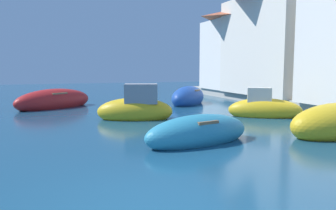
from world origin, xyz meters
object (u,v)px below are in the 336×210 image
moored_boat_6 (188,98)px  moored_boat_8 (136,108)px  moored_boat_3 (198,133)px  moored_boat_9 (54,101)px  waterfront_building_annex (294,36)px  waterfront_building_far (260,46)px  moored_boat_0 (264,109)px

moored_boat_6 → moored_boat_8: bearing=-0.2°
moored_boat_3 → moored_boat_9: moored_boat_9 is taller
moored_boat_8 → moored_boat_9: (-3.17, 5.31, -0.09)m
moored_boat_6 → moored_boat_9: size_ratio=0.80×
moored_boat_8 → waterfront_building_annex: (11.10, 3.90, 3.64)m
waterfront_building_far → moored_boat_9: bearing=-171.3°
moored_boat_6 → moored_boat_8: moored_boat_8 is taller
moored_boat_0 → waterfront_building_annex: (5.63, 5.12, 3.74)m
moored_boat_6 → moored_boat_9: (-7.47, 0.71, -0.01)m
moored_boat_9 → waterfront_building_annex: waterfront_building_annex is taller
moored_boat_0 → waterfront_building_far: (5.63, 8.71, 3.28)m
moored_boat_6 → waterfront_building_far: size_ratio=0.49×
moored_boat_8 → moored_boat_0: bearing=-176.5°
waterfront_building_annex → waterfront_building_far: size_ratio=0.96×
moored_boat_3 → waterfront_building_far: size_ratio=0.50×
waterfront_building_annex → moored_boat_3: bearing=-139.7°
moored_boat_0 → moored_boat_9: (-8.65, 6.53, 0.00)m
moored_boat_3 → moored_boat_9: 10.99m
waterfront_building_annex → waterfront_building_far: waterfront_building_annex is taller
waterfront_building_annex → moored_boat_6: bearing=174.1°
moored_boat_6 → waterfront_building_far: 8.08m
moored_boat_9 → waterfront_building_far: bearing=155.1°
moored_boat_3 → waterfront_building_far: 16.68m
waterfront_building_annex → waterfront_building_far: 3.62m
moored_boat_8 → waterfront_building_far: size_ratio=0.46×
moored_boat_6 → moored_boat_9: 7.50m
moored_boat_0 → moored_boat_8: (-5.48, 1.22, 0.10)m
moored_boat_8 → waterfront_building_far: bearing=-129.9°
moored_boat_8 → moored_boat_6: bearing=-117.0°
moored_boat_0 → moored_boat_8: 5.61m
moored_boat_8 → moored_boat_3: bearing=112.8°
moored_boat_3 → waterfront_building_far: (10.52, 12.51, 3.34)m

